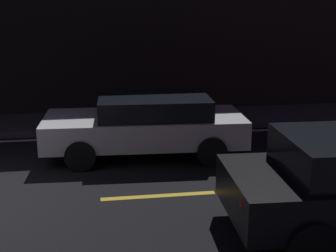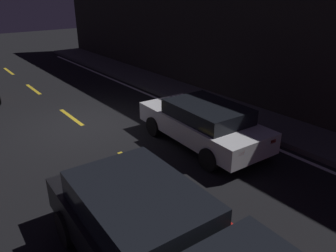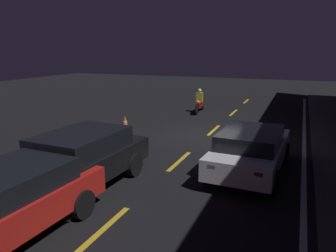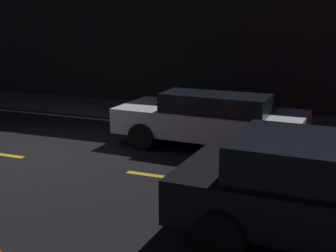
% 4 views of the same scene
% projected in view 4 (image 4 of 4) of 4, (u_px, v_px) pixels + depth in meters
% --- Properties ---
extents(ground_plane, '(56.00, 56.00, 0.00)m').
position_uv_depth(ground_plane, '(23.00, 158.00, 10.08)').
color(ground_plane, black).
extents(raised_curb, '(28.00, 1.92, 0.16)m').
position_uv_depth(raised_curb, '(127.00, 109.00, 14.56)').
color(raised_curb, '#424244').
rests_on(raised_curb, ground).
extents(building_front, '(28.00, 0.30, 6.78)m').
position_uv_depth(building_front, '(140.00, 0.00, 14.77)').
color(building_front, black).
rests_on(building_front, ground).
extents(lane_dash_d, '(2.00, 0.14, 0.01)m').
position_uv_depth(lane_dash_d, '(175.00, 178.00, 8.83)').
color(lane_dash_d, gold).
rests_on(lane_dash_d, ground).
extents(lane_solid_kerb, '(25.20, 0.14, 0.01)m').
position_uv_depth(lane_solid_kerb, '(108.00, 120.00, 13.49)').
color(lane_solid_kerb, silver).
rests_on(lane_solid_kerb, ground).
extents(sedan_white, '(4.35, 2.08, 1.31)m').
position_uv_depth(sedan_white, '(212.00, 117.00, 10.69)').
color(sedan_white, silver).
rests_on(sedan_white, ground).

